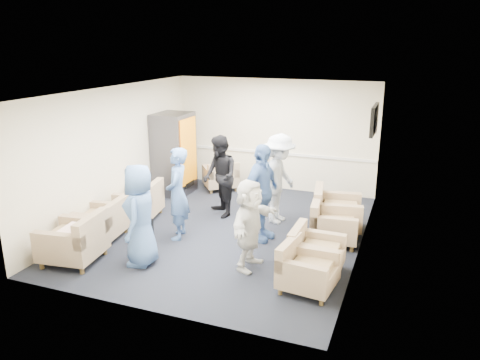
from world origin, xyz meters
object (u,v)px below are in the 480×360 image
at_px(armchair_right_near, 305,270).
at_px(person_front_right, 250,224).
at_px(armchair_left_near, 76,242).
at_px(armchair_right_midfar, 331,225).
at_px(person_back_left, 220,176).
at_px(vending_machine, 174,154).
at_px(armchair_right_far, 334,213).
at_px(person_mid_left, 177,194).
at_px(person_back_right, 279,179).
at_px(armchair_left_far, 142,202).
at_px(armchair_left_mid, 104,222).
at_px(person_mid_right, 261,193).
at_px(armchair_corner, 221,177).
at_px(person_front_left, 140,215).
at_px(armchair_right_midnear, 313,254).

distance_m(armchair_right_near, person_front_right, 1.16).
relative_size(armchair_left_near, armchair_right_near, 1.16).
height_order(armchair_right_midfar, person_back_left, person_back_left).
bearing_deg(vending_machine, armchair_right_far, -13.83).
relative_size(armchair_right_midfar, person_mid_left, 0.53).
relative_size(person_mid_left, person_back_right, 0.95).
relative_size(armchair_right_far, person_front_right, 0.70).
bearing_deg(armchair_left_far, armchair_left_mid, -13.91).
distance_m(armchair_right_far, person_back_right, 1.27).
bearing_deg(person_mid_right, armchair_left_mid, 123.29).
bearing_deg(armchair_left_near, armchair_corner, 163.96).
relative_size(armchair_right_near, person_back_left, 0.50).
xyz_separation_m(armchair_right_near, person_mid_right, (-1.19, 1.51, 0.60)).
relative_size(armchair_corner, person_front_left, 0.64).
xyz_separation_m(armchair_left_mid, person_mid_right, (2.76, 0.98, 0.59)).
bearing_deg(armchair_left_near, vending_machine, 176.25).
distance_m(person_back_left, person_back_right, 1.25).
xyz_separation_m(armchair_corner, person_front_left, (0.35, -4.16, 0.54)).
bearing_deg(armchair_left_far, armchair_right_midnear, 64.12).
bearing_deg(person_front_right, person_back_right, 8.79).
height_order(armchair_left_far, armchair_right_midnear, armchair_left_far).
relative_size(armchair_right_midnear, armchair_right_far, 0.77).
xyz_separation_m(armchair_right_far, armchair_corner, (-3.07, 1.62, -0.05)).
distance_m(armchair_right_near, person_front_left, 2.77).
relative_size(armchair_corner, person_back_right, 0.60).
bearing_deg(armchair_right_midnear, armchair_left_far, 74.54).
height_order(person_front_left, person_mid_left, person_mid_left).
bearing_deg(vending_machine, person_front_left, -69.98).
xyz_separation_m(armchair_left_far, armchair_right_far, (3.87, 0.73, 0.03)).
bearing_deg(armchair_corner, armchair_right_midfar, 107.54).
relative_size(armchair_right_near, armchair_right_far, 0.83).
relative_size(armchair_right_midnear, person_front_left, 0.47).
xyz_separation_m(armchair_left_mid, armchair_right_near, (3.95, -0.53, -0.01)).
height_order(armchair_right_far, armchair_corner, armchair_right_far).
height_order(armchair_corner, person_back_left, person_back_left).
bearing_deg(armchair_corner, person_back_left, 75.13).
bearing_deg(person_mid_right, armchair_left_far, 99.62).
height_order(armchair_left_far, armchair_right_midfar, armchair_right_midfar).
bearing_deg(person_front_left, armchair_left_far, -162.36).
relative_size(armchair_left_far, armchair_right_near, 1.10).
xyz_separation_m(armchair_right_midnear, vending_machine, (-4.01, 2.84, 0.66)).
distance_m(vending_machine, person_back_right, 3.01).
relative_size(person_mid_left, person_mid_right, 0.95).
bearing_deg(person_back_left, vending_machine, -163.62).
xyz_separation_m(vending_machine, person_back_left, (1.62, -1.02, -0.12)).
relative_size(armchair_right_midfar, person_front_right, 0.61).
distance_m(person_front_left, person_mid_right, 2.23).
xyz_separation_m(person_mid_right, person_front_right, (0.18, -1.13, -0.16)).
distance_m(armchair_right_far, person_front_left, 3.75).
height_order(armchair_right_near, armchair_right_midnear, armchair_right_midnear).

